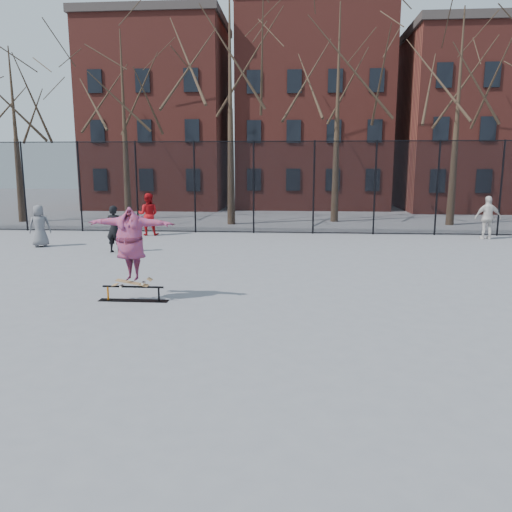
# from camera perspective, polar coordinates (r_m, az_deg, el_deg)

# --- Properties ---
(ground) EXTENTS (100.00, 100.00, 0.00)m
(ground) POSITION_cam_1_polar(r_m,az_deg,el_deg) (9.29, 1.66, -8.54)
(ground) COLOR slate
(skate_rail) EXTENTS (1.57, 0.24, 0.35)m
(skate_rail) POSITION_cam_1_polar(r_m,az_deg,el_deg) (11.53, -13.84, -4.34)
(skate_rail) COLOR black
(skate_rail) RESTS_ON ground
(skateboard) EXTENTS (0.79, 0.19, 0.09)m
(skateboard) POSITION_cam_1_polar(r_m,az_deg,el_deg) (11.47, -13.94, -3.10)
(skateboard) COLOR #9B6C3E
(skateboard) RESTS_ON skate_rail
(skater) EXTENTS (2.03, 0.70, 1.62)m
(skater) POSITION_cam_1_polar(r_m,az_deg,el_deg) (11.30, -14.13, 1.13)
(skater) COLOR #433B93
(skater) RESTS_ON skateboard
(bystander_grey) EXTENTS (0.89, 0.76, 1.55)m
(bystander_grey) POSITION_cam_1_polar(r_m,az_deg,el_deg) (19.98, -23.50, 3.17)
(bystander_grey) COLOR slate
(bystander_grey) RESTS_ON ground
(bystander_black) EXTENTS (0.64, 0.46, 1.63)m
(bystander_black) POSITION_cam_1_polar(r_m,az_deg,el_deg) (17.82, -15.90, 2.98)
(bystander_black) COLOR black
(bystander_black) RESTS_ON ground
(bystander_red) EXTENTS (0.91, 0.72, 1.79)m
(bystander_red) POSITION_cam_1_polar(r_m,az_deg,el_deg) (21.80, -12.21, 4.68)
(bystander_red) COLOR #AD0F14
(bystander_red) RESTS_ON ground
(bystander_white) EXTENTS (1.03, 0.44, 1.75)m
(bystander_white) POSITION_cam_1_polar(r_m,az_deg,el_deg) (22.28, 24.97, 4.00)
(bystander_white) COLOR silver
(bystander_white) RESTS_ON ground
(fence) EXTENTS (34.03, 0.07, 4.00)m
(fence) POSITION_cam_1_polar(r_m,az_deg,el_deg) (21.80, 3.40, 7.95)
(fence) COLOR black
(fence) RESTS_ON ground
(tree_row) EXTENTS (33.66, 7.46, 10.67)m
(tree_row) POSITION_cam_1_polar(r_m,az_deg,el_deg) (26.28, 3.18, 19.99)
(tree_row) COLOR black
(tree_row) RESTS_ON ground
(rowhouses) EXTENTS (29.00, 7.00, 13.00)m
(rowhouses) POSITION_cam_1_polar(r_m,az_deg,el_deg) (34.90, 5.18, 15.49)
(rowhouses) COLOR maroon
(rowhouses) RESTS_ON ground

